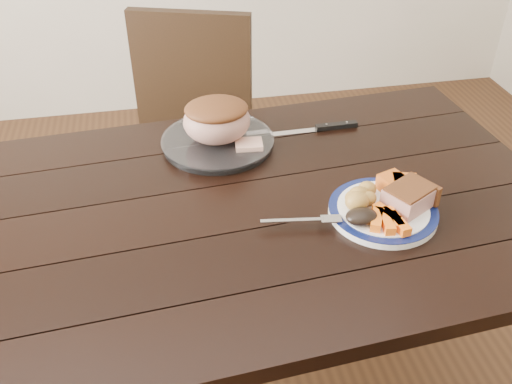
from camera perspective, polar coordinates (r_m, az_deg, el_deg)
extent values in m
cube|color=black|center=(1.32, -3.57, -2.34)|extent=(1.66, 1.02, 0.04)
cube|color=black|center=(2.05, 14.56, -1.00)|extent=(0.07, 0.07, 0.71)
cube|color=black|center=(2.01, -7.18, 2.56)|extent=(0.53, 0.53, 0.04)
cube|color=black|center=(2.06, -6.40, 11.44)|extent=(0.41, 0.17, 0.46)
cube|color=black|center=(2.26, -1.25, -0.23)|extent=(0.04, 0.04, 0.43)
cube|color=black|center=(1.98, -2.79, -6.35)|extent=(0.04, 0.04, 0.43)
cube|color=black|center=(2.33, -10.04, 0.45)|extent=(0.04, 0.04, 0.43)
cube|color=black|center=(2.06, -12.72, -5.33)|extent=(0.04, 0.04, 0.43)
cylinder|color=white|center=(1.32, 12.55, -1.94)|extent=(0.24, 0.24, 0.02)
torus|color=#0E1746|center=(1.31, 12.60, -1.64)|extent=(0.24, 0.24, 0.02)
cylinder|color=white|center=(1.54, -3.84, 4.93)|extent=(0.29, 0.29, 0.02)
cube|color=tan|center=(1.31, 15.01, -0.55)|extent=(0.13, 0.12, 0.05)
ellipsoid|color=gold|center=(1.33, 11.05, 0.29)|extent=(0.04, 0.04, 0.04)
ellipsoid|color=gold|center=(1.30, 11.14, -0.62)|extent=(0.04, 0.03, 0.03)
ellipsoid|color=gold|center=(1.30, 10.21, -0.26)|extent=(0.05, 0.04, 0.04)
ellipsoid|color=gold|center=(1.28, 10.05, -0.93)|extent=(0.05, 0.05, 0.05)
ellipsoid|color=gold|center=(1.30, 9.71, -0.54)|extent=(0.04, 0.03, 0.03)
cube|color=orange|center=(1.27, 13.57, -2.61)|extent=(0.02, 0.07, 0.02)
cube|color=orange|center=(1.25, 14.07, -3.09)|extent=(0.03, 0.07, 0.02)
cube|color=orange|center=(1.27, 12.89, -2.17)|extent=(0.05, 0.07, 0.02)
cube|color=orange|center=(1.26, 11.97, -2.70)|extent=(0.05, 0.07, 0.02)
cube|color=orange|center=(1.25, 12.96, -2.97)|extent=(0.03, 0.07, 0.02)
cube|color=orange|center=(1.36, 14.61, 0.73)|extent=(0.07, 0.06, 0.04)
cube|color=orange|center=(1.36, 13.35, 0.94)|extent=(0.07, 0.06, 0.04)
ellipsoid|color=black|center=(1.25, 10.51, -2.42)|extent=(0.07, 0.05, 0.03)
cube|color=silver|center=(1.24, 3.66, -2.92)|extent=(0.14, 0.03, 0.00)
cube|color=silver|center=(1.26, 7.52, -2.72)|extent=(0.05, 0.03, 0.00)
ellipsoid|color=tan|center=(1.50, -3.94, 7.07)|extent=(0.18, 0.15, 0.12)
cube|color=tan|center=(1.49, -0.71, 4.71)|extent=(0.08, 0.06, 0.02)
cube|color=silver|center=(1.59, 2.56, 5.86)|extent=(0.20, 0.03, 0.00)
cube|color=black|center=(1.63, 8.05, 6.58)|extent=(0.12, 0.02, 0.01)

